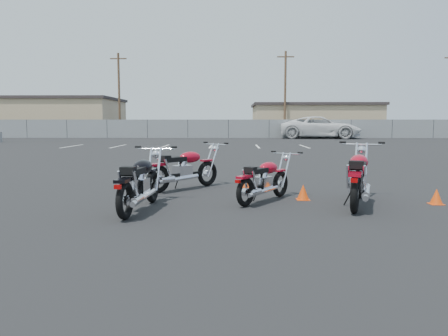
{
  "coord_description": "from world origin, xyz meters",
  "views": [
    {
      "loc": [
        0.36,
        -8.03,
        1.56
      ],
      "look_at": [
        0.2,
        0.6,
        0.65
      ],
      "focal_mm": 35.0,
      "sensor_mm": 36.0,
      "label": 1
    }
  ],
  "objects_px": {
    "motorcycle_front_red": "(184,169)",
    "motorcycle_third_red": "(264,180)",
    "motorcycle_second_black": "(140,183)",
    "motorcycle_rear_red": "(358,178)",
    "white_van": "(321,121)"
  },
  "relations": [
    {
      "from": "motorcycle_rear_red",
      "to": "white_van",
      "type": "relative_size",
      "value": 0.27
    },
    {
      "from": "motorcycle_front_red",
      "to": "motorcycle_rear_red",
      "type": "xyz_separation_m",
      "value": [
        3.48,
        -1.89,
        0.04
      ]
    },
    {
      "from": "motorcycle_front_red",
      "to": "motorcycle_third_red",
      "type": "height_order",
      "value": "motorcycle_front_red"
    },
    {
      "from": "motorcycle_front_red",
      "to": "motorcycle_third_red",
      "type": "distance_m",
      "value": 2.33
    },
    {
      "from": "motorcycle_second_black",
      "to": "motorcycle_third_red",
      "type": "bearing_deg",
      "value": 21.82
    },
    {
      "from": "motorcycle_front_red",
      "to": "motorcycle_rear_red",
      "type": "relative_size",
      "value": 0.8
    },
    {
      "from": "motorcycle_front_red",
      "to": "white_van",
      "type": "relative_size",
      "value": 0.21
    },
    {
      "from": "motorcycle_second_black",
      "to": "white_van",
      "type": "bearing_deg",
      "value": 73.65
    },
    {
      "from": "motorcycle_third_red",
      "to": "motorcycle_rear_red",
      "type": "height_order",
      "value": "motorcycle_rear_red"
    },
    {
      "from": "white_van",
      "to": "motorcycle_second_black",
      "type": "bearing_deg",
      "value": 172.17
    },
    {
      "from": "motorcycle_third_red",
      "to": "white_van",
      "type": "xyz_separation_m",
      "value": [
        7.78,
        33.3,
        1.23
      ]
    },
    {
      "from": "motorcycle_second_black",
      "to": "white_van",
      "type": "xyz_separation_m",
      "value": [
        10.03,
        34.2,
        1.16
      ]
    },
    {
      "from": "motorcycle_third_red",
      "to": "white_van",
      "type": "relative_size",
      "value": 0.2
    },
    {
      "from": "motorcycle_rear_red",
      "to": "motorcycle_front_red",
      "type": "bearing_deg",
      "value": 151.44
    },
    {
      "from": "motorcycle_second_black",
      "to": "motorcycle_rear_red",
      "type": "height_order",
      "value": "motorcycle_rear_red"
    }
  ]
}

